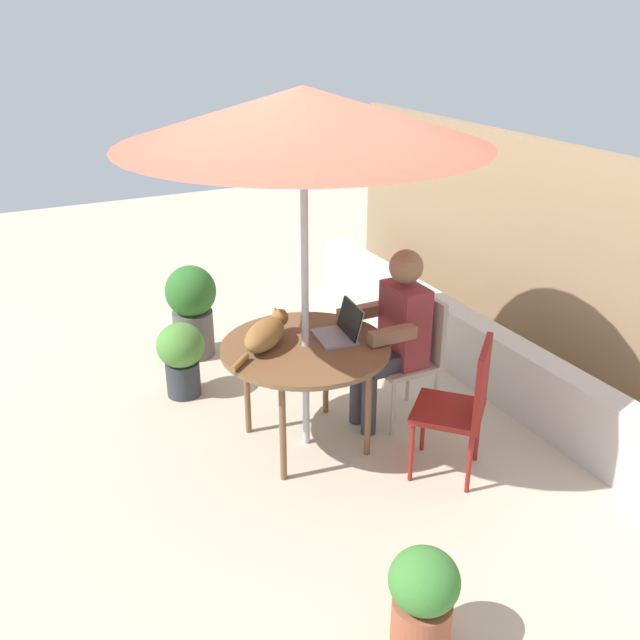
# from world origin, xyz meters

# --- Properties ---
(ground_plane) EXTENTS (14.00, 14.00, 0.00)m
(ground_plane) POSITION_xyz_m (0.00, 0.00, 0.00)
(ground_plane) COLOR beige
(fence_back) EXTENTS (5.51, 0.08, 1.75)m
(fence_back) POSITION_xyz_m (0.00, 2.08, 0.87)
(fence_back) COLOR #937756
(fence_back) RESTS_ON ground
(planter_wall_low) EXTENTS (4.96, 0.20, 0.49)m
(planter_wall_low) POSITION_xyz_m (0.00, 1.51, 0.25)
(planter_wall_low) COLOR beige
(planter_wall_low) RESTS_ON ground
(patio_table) EXTENTS (1.05, 1.05, 0.71)m
(patio_table) POSITION_xyz_m (0.00, 0.00, 0.65)
(patio_table) COLOR brown
(patio_table) RESTS_ON ground
(patio_umbrella) EXTENTS (2.07, 2.07, 2.23)m
(patio_umbrella) POSITION_xyz_m (0.00, 0.00, 2.07)
(patio_umbrella) COLOR #B7B7BC
(patio_umbrella) RESTS_ON ground
(chair_occupied) EXTENTS (0.40, 0.40, 0.88)m
(chair_occupied) POSITION_xyz_m (0.00, 0.81, 0.51)
(chair_occupied) COLOR #B2A899
(chair_occupied) RESTS_ON ground
(chair_empty) EXTENTS (0.57, 0.57, 0.88)m
(chair_empty) POSITION_xyz_m (0.71, 0.68, 0.51)
(chair_empty) COLOR maroon
(chair_empty) RESTS_ON ground
(person_seated) EXTENTS (0.48, 0.48, 1.22)m
(person_seated) POSITION_xyz_m (0.00, 0.65, 0.68)
(person_seated) COLOR maroon
(person_seated) RESTS_ON ground
(laptop) EXTENTS (0.33, 0.29, 0.21)m
(laptop) POSITION_xyz_m (-0.01, 0.26, 0.77)
(laptop) COLOR gray
(laptop) RESTS_ON patio_table
(cat) EXTENTS (0.45, 0.53, 0.17)m
(cat) POSITION_xyz_m (-0.10, -0.21, 0.79)
(cat) COLOR olive
(cat) RESTS_ON patio_table
(potted_plant_near_fence) EXTENTS (0.34, 0.34, 0.56)m
(potted_plant_near_fence) POSITION_xyz_m (-0.98, -0.53, 0.32)
(potted_plant_near_fence) COLOR #33383D
(potted_plant_near_fence) RESTS_ON ground
(potted_plant_by_chair) EXTENTS (0.31, 0.31, 0.52)m
(potted_plant_by_chair) POSITION_xyz_m (1.68, -0.25, 0.28)
(potted_plant_by_chair) COLOR #9E5138
(potted_plant_by_chair) RESTS_ON ground
(potted_plant_corner) EXTENTS (0.40, 0.40, 0.76)m
(potted_plant_corner) POSITION_xyz_m (-1.57, -0.26, 0.42)
(potted_plant_corner) COLOR #595654
(potted_plant_corner) RESTS_ON ground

